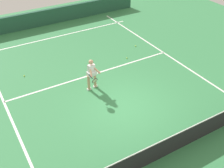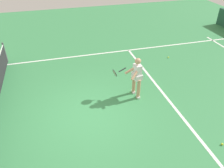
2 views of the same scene
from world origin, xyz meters
name	(u,v)px [view 1 (image 1 of 2)]	position (x,y,z in m)	size (l,w,h in m)	color
ground_plane	(125,106)	(0.00, 0.00, 0.00)	(27.56, 27.56, 0.00)	#38844C
court_back_wall	(44,18)	(0.00, -10.30, 0.53)	(14.05, 0.24, 1.06)	#23513D
baseline_marking	(57,37)	(0.00, -8.10, 0.00)	(10.05, 0.10, 0.01)	white
service_line_marking	(94,74)	(0.00, -2.97, 0.00)	(9.05, 0.10, 0.01)	white
sideline_left_marking	(201,77)	(-4.52, 0.00, 0.00)	(0.10, 19.20, 0.01)	white
sideline_right_marking	(23,145)	(4.52, 0.00, 0.00)	(0.10, 19.20, 0.01)	white
court_net	(173,144)	(0.00, 3.06, 0.45)	(9.73, 0.08, 0.98)	#4C4C51
tennis_player	(92,74)	(0.65, -1.88, 0.85)	(0.72, 1.01, 1.55)	tan
tennis_ball_near	(24,76)	(3.14, -4.57, 0.03)	(0.07, 0.07, 0.07)	#D1E533
tennis_ball_mid	(136,46)	(-3.57, -4.42, 0.03)	(0.07, 0.07, 0.07)	#D1E533
tennis_ball_far	(127,58)	(-2.31, -3.46, 0.03)	(0.07, 0.07, 0.07)	#D1E533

